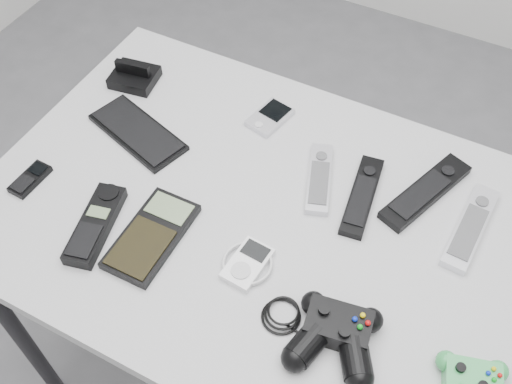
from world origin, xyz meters
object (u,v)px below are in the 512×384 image
at_px(cordless_handset, 95,224).
at_px(remote_silver_b, 471,227).
at_px(calculator, 152,235).
at_px(mp3_player, 247,263).
at_px(controller_black, 336,333).
at_px(pda_keyboard, 138,132).
at_px(mobile_phone, 30,179).
at_px(desk, 277,240).
at_px(remote_black_a, 362,195).
at_px(remote_silver_a, 319,178).
at_px(remote_black_b, 426,191).
at_px(pda, 270,117).

bearing_deg(cordless_handset, remote_silver_b, 13.66).
relative_size(remote_silver_b, calculator, 1.05).
bearing_deg(mp3_player, controller_black, -12.63).
relative_size(pda_keyboard, mp3_player, 2.30).
height_order(remote_silver_b, controller_black, controller_black).
distance_m(pda_keyboard, mobile_phone, 0.23).
bearing_deg(desk, controller_black, -42.77).
height_order(pda_keyboard, mobile_phone, mobile_phone).
bearing_deg(remote_black_a, remote_silver_a, 170.72).
distance_m(pda_keyboard, mp3_player, 0.40).
xyz_separation_m(remote_silver_a, controller_black, (0.16, -0.29, 0.02)).
xyz_separation_m(remote_black_b, cordless_handset, (-0.52, -0.36, 0.00)).
bearing_deg(controller_black, remote_silver_a, 108.84).
xyz_separation_m(remote_silver_b, calculator, (-0.51, -0.29, -0.00)).
distance_m(pda_keyboard, remote_black_b, 0.60).
bearing_deg(remote_black_b, pda_keyboard, -147.59).
relative_size(remote_silver_b, mp3_player, 2.11).
distance_m(remote_silver_a, controller_black, 0.33).
relative_size(pda_keyboard, remote_black_a, 1.14).
relative_size(pda, remote_black_b, 0.44).
bearing_deg(calculator, mp3_player, 8.30).
relative_size(pda_keyboard, remote_silver_a, 1.29).
xyz_separation_m(remote_black_b, calculator, (-0.41, -0.33, -0.00)).
bearing_deg(pda_keyboard, controller_black, -6.17).
xyz_separation_m(remote_silver_b, mobile_phone, (-0.80, -0.28, -0.00)).
bearing_deg(remote_silver_b, pda_keyboard, -170.03).
distance_m(remote_black_a, mp3_player, 0.27).
bearing_deg(remote_black_b, remote_silver_b, -2.56).
height_order(pda, calculator, calculator).
relative_size(remote_black_b, calculator, 1.15).
height_order(pda_keyboard, remote_black_a, remote_black_a).
bearing_deg(pda, cordless_handset, -99.66).
height_order(remote_black_b, cordless_handset, cordless_handset).
height_order(remote_black_a, mp3_player, remote_black_a).
bearing_deg(remote_black_b, pda, -166.36).
xyz_separation_m(pda_keyboard, remote_silver_a, (0.39, 0.06, 0.00)).
bearing_deg(remote_black_b, controller_black, -75.50).
relative_size(mobile_phone, controller_black, 0.35).
height_order(calculator, mp3_player, calculator).
relative_size(pda, mp3_player, 1.01).
relative_size(desk, controller_black, 4.53).
height_order(remote_black_b, mp3_player, remote_black_b).
height_order(remote_silver_a, mp3_player, remote_silver_a).
xyz_separation_m(remote_black_a, mp3_player, (-0.12, -0.24, -0.00)).
xyz_separation_m(mp3_player, controller_black, (0.19, -0.06, 0.02)).
relative_size(remote_black_a, cordless_handset, 1.11).
distance_m(pda_keyboard, calculator, 0.27).
relative_size(remote_black_a, controller_black, 0.77).
relative_size(pda, remote_silver_b, 0.48).
height_order(pda, mp3_player, mp3_player).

